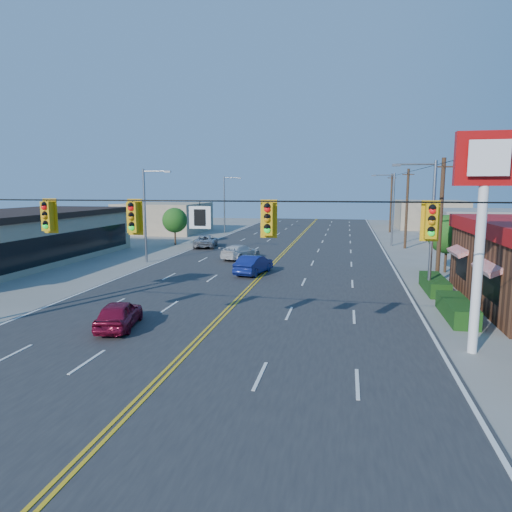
% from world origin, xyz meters
% --- Properties ---
extents(ground, '(160.00, 160.00, 0.00)m').
position_xyz_m(ground, '(0.00, 0.00, 0.00)').
color(ground, gray).
rests_on(ground, ground).
extents(road, '(20.00, 120.00, 0.06)m').
position_xyz_m(road, '(0.00, 20.00, 0.03)').
color(road, '#2D2D30').
rests_on(road, ground).
extents(signal_span, '(24.32, 0.34, 9.00)m').
position_xyz_m(signal_span, '(-0.12, 0.00, 4.89)').
color(signal_span, '#47301E').
rests_on(signal_span, ground).
extents(kfc_pylon, '(2.20, 0.36, 8.50)m').
position_xyz_m(kfc_pylon, '(11.00, 4.00, 6.04)').
color(kfc_pylon, white).
rests_on(kfc_pylon, ground).
extents(strip_mall, '(10.40, 26.40, 4.40)m').
position_xyz_m(strip_mall, '(-22.00, 18.00, 2.25)').
color(strip_mall, tan).
rests_on(strip_mall, ground).
extents(streetlight_se, '(2.55, 0.25, 8.00)m').
position_xyz_m(streetlight_se, '(10.79, 14.00, 4.51)').
color(streetlight_se, gray).
rests_on(streetlight_se, ground).
extents(streetlight_ne, '(2.55, 0.25, 8.00)m').
position_xyz_m(streetlight_ne, '(10.79, 38.00, 4.51)').
color(streetlight_ne, gray).
rests_on(streetlight_ne, ground).
extents(streetlight_sw, '(2.55, 0.25, 8.00)m').
position_xyz_m(streetlight_sw, '(-10.79, 22.00, 4.51)').
color(streetlight_sw, gray).
rests_on(streetlight_sw, ground).
extents(streetlight_nw, '(2.55, 0.25, 8.00)m').
position_xyz_m(streetlight_nw, '(-10.79, 48.00, 4.51)').
color(streetlight_nw, gray).
rests_on(streetlight_nw, ground).
extents(utility_pole_near, '(0.28, 0.28, 8.40)m').
position_xyz_m(utility_pole_near, '(12.20, 18.00, 4.20)').
color(utility_pole_near, '#47301E').
rests_on(utility_pole_near, ground).
extents(utility_pole_mid, '(0.28, 0.28, 8.40)m').
position_xyz_m(utility_pole_mid, '(12.20, 36.00, 4.20)').
color(utility_pole_mid, '#47301E').
rests_on(utility_pole_mid, ground).
extents(utility_pole_far, '(0.28, 0.28, 8.40)m').
position_xyz_m(utility_pole_far, '(12.20, 54.00, 4.20)').
color(utility_pole_far, '#47301E').
rests_on(utility_pole_far, ground).
extents(tree_kfc_rear, '(2.94, 2.94, 4.41)m').
position_xyz_m(tree_kfc_rear, '(13.50, 22.00, 2.93)').
color(tree_kfc_rear, '#47301E').
rests_on(tree_kfc_rear, ground).
extents(tree_west, '(2.80, 2.80, 4.20)m').
position_xyz_m(tree_west, '(-13.00, 34.00, 2.79)').
color(tree_west, '#47301E').
rests_on(tree_west, ground).
extents(bld_east_mid, '(12.00, 10.00, 4.00)m').
position_xyz_m(bld_east_mid, '(22.00, 40.00, 2.00)').
color(bld_east_mid, gray).
rests_on(bld_east_mid, ground).
extents(bld_west_far, '(11.00, 12.00, 4.20)m').
position_xyz_m(bld_west_far, '(-20.00, 48.00, 2.10)').
color(bld_west_far, tan).
rests_on(bld_west_far, ground).
extents(bld_east_far, '(10.00, 10.00, 4.40)m').
position_xyz_m(bld_east_far, '(19.00, 62.00, 2.20)').
color(bld_east_far, tan).
rests_on(bld_east_far, ground).
extents(car_magenta, '(2.27, 4.00, 1.28)m').
position_xyz_m(car_magenta, '(-4.10, 4.06, 0.64)').
color(car_magenta, maroon).
rests_on(car_magenta, ground).
extents(car_blue, '(2.32, 4.50, 1.41)m').
position_xyz_m(car_blue, '(-0.70, 18.23, 0.71)').
color(car_blue, navy).
rests_on(car_blue, ground).
extents(car_white, '(3.36, 4.83, 1.30)m').
position_xyz_m(car_white, '(-3.29, 24.99, 0.65)').
color(car_white, silver).
rests_on(car_white, ground).
extents(car_silver, '(3.02, 5.12, 1.33)m').
position_xyz_m(car_silver, '(-8.87, 32.32, 0.67)').
color(car_silver, '#ACADB2').
rests_on(car_silver, ground).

